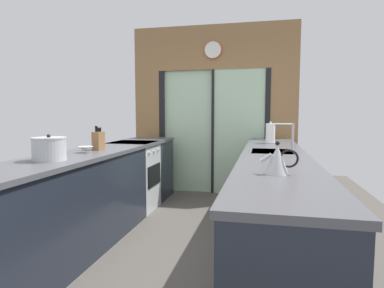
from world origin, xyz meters
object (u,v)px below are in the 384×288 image
Objects in this scene: stock_pot at (49,149)px; kettle at (278,159)px; oven_range at (134,176)px; mixing_bowl_far at (86,149)px; soap_bottle at (270,134)px; paper_towel_roll at (270,133)px; knife_block at (98,141)px.

kettle is at bearing -6.82° from stock_pot.
oven_range is 6.39× the size of mixing_bowl_far.
soap_bottle is (1.80, 0.70, 0.56)m from oven_range.
soap_bottle reaches higher than oven_range.
paper_towel_roll is (1.78, 1.44, 0.09)m from mixing_bowl_far.
mixing_bowl_far is 0.57× the size of knife_block.
paper_towel_roll is (1.80, 0.21, 0.59)m from oven_range.
kettle is at bearing -89.95° from soap_bottle.
knife_block reaches higher than oven_range.
mixing_bowl_far is at bearing -89.14° from oven_range.
oven_range is at bearing 91.08° from knife_block.
paper_towel_roll is (1.78, 1.19, 0.03)m from knife_block.
stock_pot is 2.67m from paper_towel_roll.
mixing_bowl_far is 0.64× the size of soap_bottle.
kettle reaches higher than mixing_bowl_far.
oven_range is 2.01m from soap_bottle.
knife_block is at bearing 90.00° from stock_pot.
oven_range is 4.11× the size of soap_bottle.
knife_block reaches higher than soap_bottle.
mixing_bowl_far is 2.29m from paper_towel_roll.
oven_range is 2.74m from kettle.
knife_block is 0.94× the size of stock_pot.
oven_range is 1.13m from knife_block.
paper_towel_roll reaches higher than knife_block.
paper_towel_roll reaches higher than soap_bottle.
knife_block is (-0.00, 0.25, 0.07)m from mixing_bowl_far.
knife_block is at bearing 90.01° from mixing_bowl_far.
kettle is (1.80, -1.99, 0.56)m from oven_range.
mixing_bowl_far is (0.02, -1.23, 0.50)m from oven_range.
stock_pot is 3.06m from soap_bottle.
soap_bottle is at bearing 43.32° from knife_block.
soap_bottle is (-0.00, 2.70, 0.00)m from kettle.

